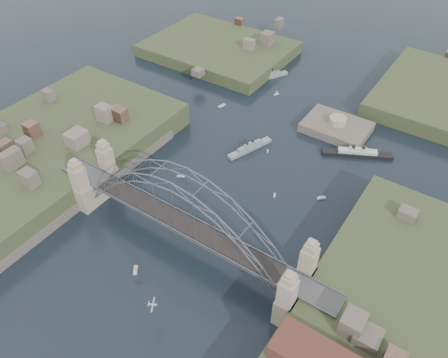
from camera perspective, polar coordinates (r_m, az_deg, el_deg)
ground at (r=116.43m, az=-5.03°, el=-8.60°), size 500.00×500.00×0.00m
bridge at (r=107.21m, az=-5.42°, el=-4.43°), size 84.00×13.80×24.60m
shore_west at (r=148.88m, az=-22.76°, el=2.16°), size 50.50×90.00×12.00m
headland_nw at (r=203.53m, az=-0.70°, el=16.10°), size 60.00×45.00×9.00m
fort_island at (r=158.70m, az=14.34°, el=6.04°), size 22.00×16.00×9.40m
naval_cruiser_near at (r=144.79m, az=3.38°, el=4.09°), size 7.87×16.80×5.11m
naval_cruiser_far at (r=185.45m, az=6.03°, el=13.21°), size 9.85×14.73×5.33m
ocean_liner at (r=148.56m, az=16.98°, el=3.22°), size 21.49×12.97×5.54m
aeroplane at (r=98.77m, az=-9.39°, el=-15.86°), size 2.21×3.30×0.53m
small_boat_a at (r=135.30m, az=-5.65°, el=0.36°), size 2.49×1.91×0.45m
small_boat_b at (r=129.32m, az=6.62°, el=-2.14°), size 1.17×1.79×0.45m
small_boat_c at (r=113.05m, az=-11.49°, el=-11.52°), size 2.45×2.81×1.43m
small_boat_d at (r=130.69m, az=12.60°, el=-2.41°), size 2.43×2.31×1.43m
small_boat_e at (r=166.47m, az=-0.29°, el=9.53°), size 1.78×3.43×0.45m
small_boat_f at (r=144.82m, az=5.70°, el=3.62°), size 1.06×1.49×0.45m
small_boat_h at (r=174.16m, az=6.86°, el=11.12°), size 1.73×2.21×2.38m
small_boat_i at (r=113.76m, az=14.07°, el=-11.67°), size 2.22×1.49×1.43m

